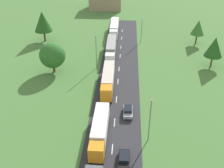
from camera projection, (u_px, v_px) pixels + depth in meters
road at (112, 153)px, 45.54m from camera, size 10.00×140.00×0.06m
lane_marking_centre at (111, 165)px, 43.39m from camera, size 0.16×123.87×0.01m
truck_second at (100, 129)px, 47.71m from camera, size 2.52×12.52×3.44m
truck_third at (108, 79)px, 62.59m from camera, size 2.67×13.95×3.42m
truck_fourth at (111, 48)px, 77.46m from camera, size 2.69×14.19×3.70m
truck_fifth at (114, 28)px, 91.90m from camera, size 2.59×14.06×3.64m
car_third at (124, 159)px, 43.42m from camera, size 1.88×4.20×1.42m
car_fourth at (128, 111)px, 54.18m from camera, size 1.90×3.99×1.52m
lamppost_second at (150, 118)px, 45.91m from camera, size 0.36×0.36×8.65m
lamppost_third at (96, 50)px, 69.17m from camera, size 0.36×0.36×9.25m
lamppost_fourth at (142, 29)px, 84.45m from camera, size 0.36×0.36×7.83m
tree_oak at (198, 27)px, 82.99m from camera, size 4.03×4.03×7.53m
tree_birch at (43, 21)px, 84.32m from camera, size 5.55×5.55×9.51m
tree_maple at (214, 47)px, 69.64m from camera, size 4.60×4.60×8.11m
tree_pine at (52, 55)px, 67.58m from camera, size 6.48×6.48×7.89m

